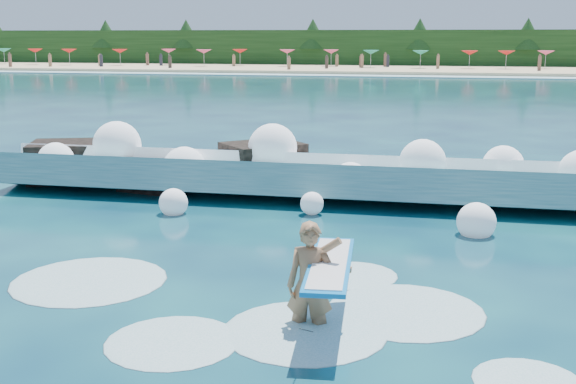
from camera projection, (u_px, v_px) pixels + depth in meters
name	position (u px, v px, depth m)	size (l,w,h in m)	color
ground	(182.00, 277.00, 12.89)	(200.00, 200.00, 0.00)	#07203C
beach	(410.00, 70.00, 87.31)	(140.00, 20.00, 0.40)	tan
wet_band	(404.00, 76.00, 76.84)	(140.00, 5.00, 0.08)	silver
treeline	(414.00, 49.00, 96.37)	(140.00, 4.00, 5.00)	black
breaking_wave	(304.00, 178.00, 19.23)	(16.82, 2.67, 1.45)	teal
rock_cluster	(157.00, 168.00, 20.94)	(8.50, 3.41, 1.45)	black
surfer_with_board	(315.00, 281.00, 10.55)	(1.05, 3.04, 1.91)	#8E6442
wave_spray	(292.00, 163.00, 19.10)	(15.12, 4.63, 2.00)	white
surf_foam	(251.00, 307.00, 11.44)	(9.22, 5.19, 0.14)	silver
beach_umbrellas	(413.00, 52.00, 88.44)	(113.36, 6.03, 0.50)	#15836E
beachgoers	(496.00, 63.00, 83.07)	(99.53, 11.69, 1.91)	#3F332D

